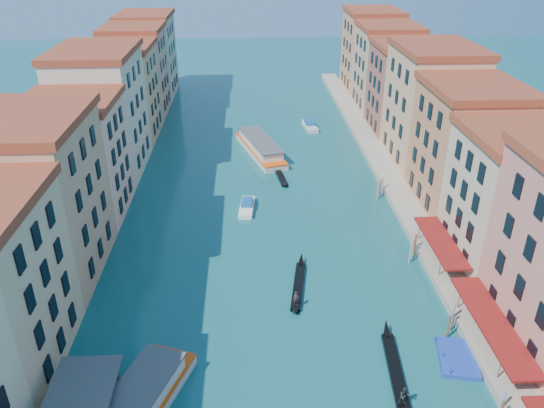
# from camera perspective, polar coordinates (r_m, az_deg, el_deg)

# --- Properties ---
(left_bank_palazzos) EXTENTS (12.80, 128.40, 21.00)m
(left_bank_palazzos) POSITION_cam_1_polar(r_m,az_deg,el_deg) (89.17, -18.66, 7.70)
(left_bank_palazzos) COLOR beige
(left_bank_palazzos) RESTS_ON ground
(right_bank_palazzos) EXTENTS (12.80, 128.40, 21.00)m
(right_bank_palazzos) POSITION_cam_1_polar(r_m,az_deg,el_deg) (91.70, 17.74, 8.39)
(right_bank_palazzos) COLOR #AF4136
(right_bank_palazzos) RESTS_ON ground
(quay) EXTENTS (4.00, 140.00, 1.00)m
(quay) POSITION_cam_1_polar(r_m,az_deg,el_deg) (92.55, 12.28, 3.09)
(quay) COLOR #A59B85
(quay) RESTS_ON ground
(restaurant_awnings) EXTENTS (3.20, 44.55, 3.12)m
(restaurant_awnings) POSITION_cam_1_polar(r_m,az_deg,el_deg) (57.60, 22.86, -12.08)
(restaurant_awnings) COLOR maroon
(restaurant_awnings) RESTS_ON ground
(mooring_poles_right) EXTENTS (1.44, 54.24, 3.20)m
(mooring_poles_right) POSITION_cam_1_polar(r_m,az_deg,el_deg) (61.57, 17.80, -10.26)
(mooring_poles_right) COLOR #53391C
(mooring_poles_right) RESTS_ON ground
(vaporetto_far) EXTENTS (9.47, 19.49, 2.83)m
(vaporetto_far) POSITION_cam_1_polar(r_m,az_deg,el_deg) (100.48, -1.27, 6.17)
(vaporetto_far) COLOR silver
(vaporetto_far) RESTS_ON ground
(gondola_fore) EXTENTS (2.88, 12.03, 2.41)m
(gondola_fore) POSITION_cam_1_polar(r_m,az_deg,el_deg) (63.21, 2.85, -8.67)
(gondola_fore) COLOR black
(gondola_fore) RESTS_ON ground
(gondola_right) EXTENTS (2.11, 12.97, 2.58)m
(gondola_right) POSITION_cam_1_polar(r_m,az_deg,el_deg) (53.83, 13.16, -17.05)
(gondola_right) COLOR black
(gondola_right) RESTS_ON ground
(gondola_far) EXTENTS (2.28, 10.97, 1.55)m
(gondola_far) POSITION_cam_1_polar(r_m,az_deg,el_deg) (91.09, 0.84, 3.21)
(gondola_far) COLOR black
(gondola_far) RESTS_ON ground
(motorboat_mid) EXTENTS (2.59, 6.51, 1.32)m
(motorboat_mid) POSITION_cam_1_polar(r_m,az_deg,el_deg) (80.09, -2.72, -0.23)
(motorboat_mid) COLOR white
(motorboat_mid) RESTS_ON ground
(motorboat_far) EXTENTS (2.97, 7.18, 1.45)m
(motorboat_far) POSITION_cam_1_polar(r_m,az_deg,el_deg) (114.59, 4.10, 8.44)
(motorboat_far) COLOR beige
(motorboat_far) RESTS_ON ground
(blue_dock) EXTENTS (4.62, 6.01, 0.45)m
(blue_dock) POSITION_cam_1_polar(r_m,az_deg,el_deg) (57.12, 19.36, -15.36)
(blue_dock) COLOR #1D3CB1
(blue_dock) RESTS_ON ground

